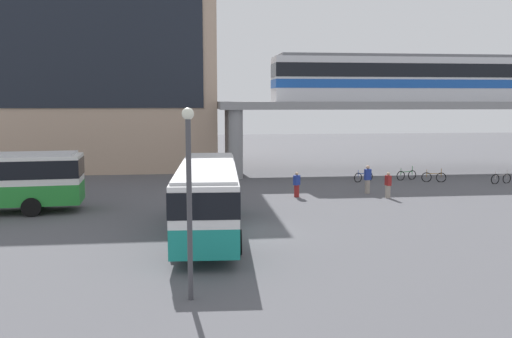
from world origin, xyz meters
name	(u,v)px	position (x,y,z in m)	size (l,w,h in m)	color
ground_plane	(231,195)	(0.00, 10.00, 0.00)	(120.00, 120.00, 0.00)	#515156
station_building	(89,55)	(-11.55, 26.42, 10.02)	(22.34, 12.43, 20.03)	tan
elevated_platform	(403,111)	(15.13, 19.66, 5.10)	(30.91, 6.69, 5.91)	gray
train	(425,78)	(16.97, 19.66, 7.88)	(25.67, 2.96, 3.84)	silver
bus_main	(208,192)	(-1.71, -0.20, 1.99)	(3.14, 11.15, 3.22)	teal
bicycle_brown	(434,177)	(15.36, 13.76, 0.36)	(1.75, 0.49, 1.04)	black
bicycle_silver	(501,179)	(19.88, 12.46, 0.36)	(1.76, 0.42, 1.04)	black
bicycle_blue	(363,177)	(10.21, 14.49, 0.36)	(1.66, 0.78, 1.04)	black
bicycle_green	(406,175)	(13.75, 15.00, 0.36)	(1.74, 0.53, 1.04)	black
pedestrian_waiting_near_stop	(368,180)	(8.89, 9.56, 0.87)	(0.44, 0.34, 1.83)	gray
pedestrian_at_kerb	(297,185)	(4.05, 8.79, 0.74)	(0.47, 0.46, 1.58)	maroon
pedestrian_near_building	(388,186)	(9.63, 7.84, 0.76)	(0.33, 0.44, 1.62)	gray
lamp_post	(189,187)	(-2.44, -7.98, 3.47)	(0.36, 0.36, 5.83)	#3F3F44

